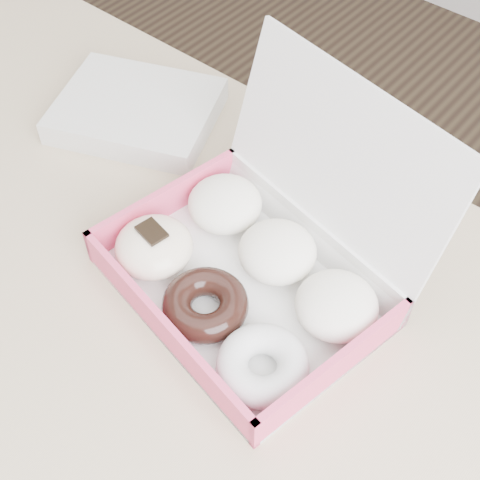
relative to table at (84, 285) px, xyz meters
The scene contains 4 objects.
ground 0.67m from the table, ahead, with size 4.00×4.00×0.00m, color black.
table is the anchor object (origin of this frame).
donut_box 0.26m from the table, 27.49° to the left, with size 0.37×0.35×0.23m.
newspapers 0.28m from the table, 116.45° to the left, with size 0.23×0.18×0.04m, color white.
Camera 1 is at (0.50, -0.27, 1.42)m, focal length 50.00 mm.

